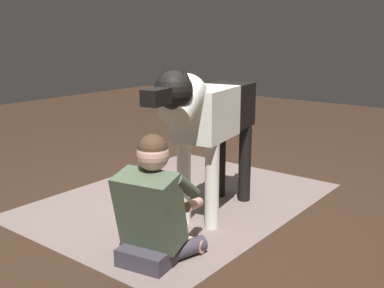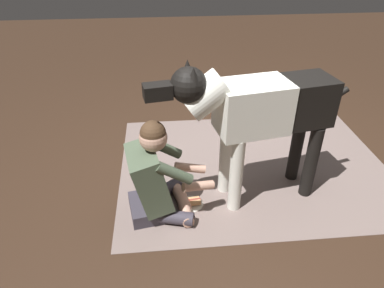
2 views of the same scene
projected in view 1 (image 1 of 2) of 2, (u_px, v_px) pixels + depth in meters
name	position (u px, v px, depth m)	size (l,w,h in m)	color
ground_plane	(182.00, 210.00, 3.93)	(13.20, 13.20, 0.00)	#352318
area_rug	(180.00, 200.00, 4.16)	(2.60, 1.98, 0.01)	#75635E
person_sitting_on_floor	(154.00, 209.00, 3.01)	(0.72, 0.57, 0.85)	#3A3540
large_dog	(210.00, 118.00, 3.61)	(1.63, 0.49, 1.26)	white
hot_dog_on_plate	(176.00, 238.00, 3.33)	(0.20, 0.20, 0.06)	white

